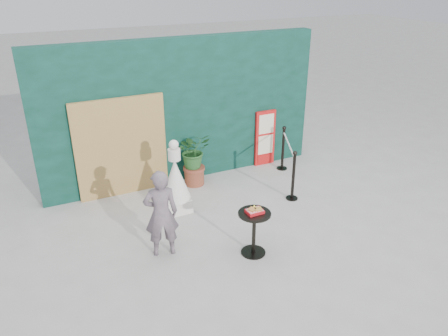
{
  "coord_description": "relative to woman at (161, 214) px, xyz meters",
  "views": [
    {
      "loc": [
        -3.05,
        -5.09,
        4.22
      ],
      "look_at": [
        0.0,
        1.2,
        1.0
      ],
      "focal_mm": 35.0,
      "sensor_mm": 36.0,
      "label": 1
    }
  ],
  "objects": [
    {
      "name": "food_basket",
      "position": [
        1.31,
        -0.63,
        0.05
      ],
      "size": [
        0.26,
        0.19,
        0.11
      ],
      "color": "red",
      "rests_on": "cafe_table"
    },
    {
      "name": "statue",
      "position": [
        0.67,
        1.2,
        -0.15
      ],
      "size": [
        0.56,
        0.56,
        1.43
      ],
      "color": "silver",
      "rests_on": "ground"
    },
    {
      "name": "ground",
      "position": [
        1.37,
        -0.61,
        -0.74
      ],
      "size": [
        60.0,
        60.0,
        0.0
      ],
      "primitive_type": "plane",
      "color": "#ADAAA5",
      "rests_on": "ground"
    },
    {
      "name": "stanchion_barrier",
      "position": [
        3.2,
        1.28,
        -0.24
      ],
      "size": [
        0.84,
        1.54,
        1.03
      ],
      "color": "black",
      "rests_on": "ground"
    },
    {
      "name": "back_wall",
      "position": [
        1.37,
        2.54,
        0.76
      ],
      "size": [
        6.0,
        0.3,
        3.0
      ],
      "primitive_type": "cube",
      "color": "black",
      "rests_on": "ground"
    },
    {
      "name": "planter",
      "position": [
        1.4,
        2.09,
        -0.07
      ],
      "size": [
        0.68,
        0.59,
        1.16
      ],
      "color": "brown",
      "rests_on": "ground"
    },
    {
      "name": "menu_board",
      "position": [
        3.27,
        2.34,
        -0.09
      ],
      "size": [
        0.5,
        0.07,
        1.3
      ],
      "color": "red",
      "rests_on": "ground"
    },
    {
      "name": "cafe_table",
      "position": [
        1.31,
        -0.63,
        -0.24
      ],
      "size": [
        0.52,
        0.52,
        0.75
      ],
      "color": "black",
      "rests_on": "ground"
    },
    {
      "name": "bamboo_fence",
      "position": [
        -0.03,
        2.33,
        0.26
      ],
      "size": [
        1.8,
        0.08,
        2.0
      ],
      "primitive_type": "cube",
      "color": "tan",
      "rests_on": "ground"
    },
    {
      "name": "woman",
      "position": [
        0.0,
        0.0,
        0.0
      ],
      "size": [
        0.6,
        0.45,
        1.47
      ],
      "primitive_type": "imported",
      "rotation": [
        0.0,
        0.0,
        2.94
      ],
      "color": "slate",
      "rests_on": "ground"
    }
  ]
}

